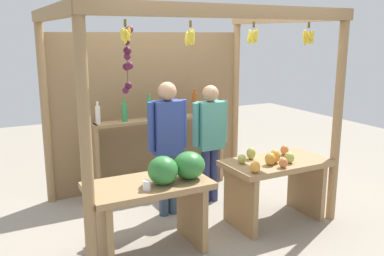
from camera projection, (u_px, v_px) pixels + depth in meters
name	position (u px, v px, depth m)	size (l,w,h in m)	color
ground_plane	(184.00, 209.00, 5.12)	(12.00, 12.00, 0.00)	gray
market_stall	(167.00, 92.00, 5.20)	(2.89, 2.13, 2.34)	#99754C
fruit_counter_left	(158.00, 191.00, 4.00)	(1.19, 0.64, 0.99)	#99754C
fruit_counter_right	(275.00, 176.00, 4.68)	(1.16, 0.64, 0.87)	#99754C
bottle_shelf_unit	(162.00, 133.00, 5.63)	(1.85, 0.22, 1.36)	#99754C
vendor_man	(168.00, 137.00, 4.78)	(0.48, 0.21, 1.57)	#364C66
vendor_woman	(210.00, 134.00, 5.18)	(0.48, 0.20, 1.49)	navy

